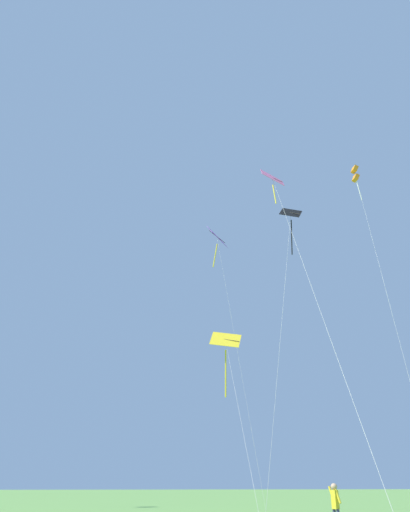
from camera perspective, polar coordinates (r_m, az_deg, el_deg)
kite_orange_box at (r=37.80m, az=15.68°, el=7.99°), size 1.13×6.29×21.59m
kite_black_large at (r=36.38m, az=9.02°, el=3.08°), size 4.83×5.68×19.31m
kite_yellow_diamond at (r=34.99m, az=2.23°, el=-10.12°), size 2.24×9.51×11.06m
kite_pink_low at (r=27.07m, az=7.50°, el=7.03°), size 1.32×10.08×16.72m
kite_purple_streamer at (r=51.25m, az=1.31°, el=1.15°), size 3.44×6.64×24.62m
person_with_spool at (r=23.02m, az=13.61°, el=-24.08°), size 0.35×0.55×1.78m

